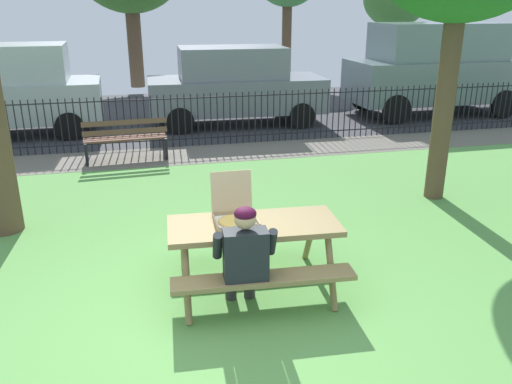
{
  "coord_description": "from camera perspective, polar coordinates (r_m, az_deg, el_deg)",
  "views": [
    {
      "loc": [
        -0.45,
        -4.3,
        2.95
      ],
      "look_at": [
        0.92,
        1.61,
        0.75
      ],
      "focal_mm": 36.65,
      "sensor_mm": 36.0,
      "label": 1
    }
  ],
  "objects": [
    {
      "name": "picnic_table_foreground",
      "position": [
        5.57,
        -0.24,
        -5.05
      ],
      "size": [
        1.89,
        1.58,
        0.79
      ],
      "color": "olive",
      "rests_on": "ground"
    },
    {
      "name": "parked_car_right",
      "position": [
        13.52,
        -2.3,
        11.62
      ],
      "size": [
        4.45,
        2.01,
        1.94
      ],
      "color": "gray",
      "rests_on": "ground"
    },
    {
      "name": "parked_car_far_right",
      "position": [
        15.52,
        19.0,
        12.78
      ],
      "size": [
        4.73,
        2.12,
        2.46
      ],
      "color": "slate",
      "rests_on": "ground"
    },
    {
      "name": "park_bench_center",
      "position": [
        10.61,
        -14.03,
        5.5
      ],
      "size": [
        1.62,
        0.56,
        0.85
      ],
      "color": "brown",
      "rests_on": "ground"
    },
    {
      "name": "iron_fence_streetside",
      "position": [
        11.4,
        -10.6,
        7.58
      ],
      "size": [
        19.88,
        0.03,
        1.14
      ],
      "color": "black",
      "rests_on": "ground"
    },
    {
      "name": "cobblestone_walkway",
      "position": [
        10.86,
        -10.21,
        3.8
      ],
      "size": [
        28.0,
        1.4,
        0.01
      ],
      "primitive_type": "cube",
      "color": "slate"
    },
    {
      "name": "street_asphalt",
      "position": [
        15.13,
        -11.21,
        8.26
      ],
      "size": [
        28.0,
        7.38,
        0.01
      ],
      "primitive_type": "cube",
      "color": "#38383D"
    },
    {
      "name": "pizza_box_open",
      "position": [
        5.54,
        -2.37,
        -2.22
      ],
      "size": [
        0.44,
        0.49,
        0.49
      ],
      "color": "tan",
      "rests_on": "picnic_table_foreground"
    },
    {
      "name": "adult_at_table",
      "position": [
        5.08,
        -1.3,
        -6.93
      ],
      "size": [
        0.62,
        0.61,
        1.19
      ],
      "color": "#2B2B2B",
      "rests_on": "ground"
    },
    {
      "name": "ground",
      "position": [
        6.46,
        -7.69,
        -7.57
      ],
      "size": [
        28.0,
        10.84,
        0.02
      ],
      "primitive_type": "cube",
      "color": "#60A14E"
    }
  ]
}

